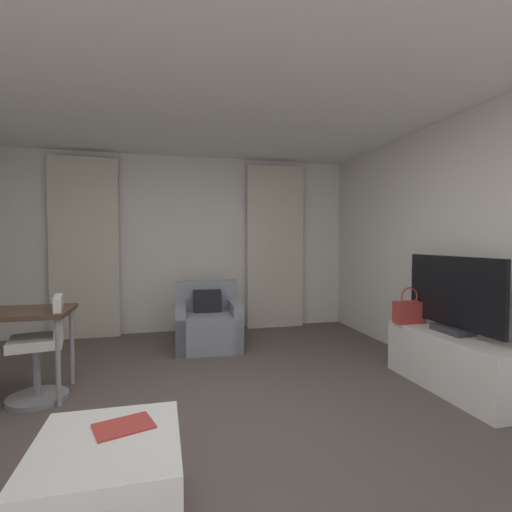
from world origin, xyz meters
The scene contains 13 objects.
ground_plane centered at (0.00, 0.00, 0.00)m, with size 12.00×12.00×0.00m, color #564C47.
wall_window centered at (0.00, 3.03, 1.30)m, with size 5.12×0.06×2.60m.
wall_right centered at (2.53, 0.00, 1.30)m, with size 0.06×6.12×2.60m.
ceiling centered at (0.00, 0.00, 2.63)m, with size 5.12×6.12×0.06m, color white.
curtain_left_panel centered at (-1.38, 2.90, 1.25)m, with size 0.90×0.06×2.50m.
curtain_right_panel centered at (1.38, 2.90, 1.25)m, with size 0.90×0.06×2.50m.
armchair centered at (0.22, 2.03, 0.29)m, with size 0.83×0.80×0.82m.
desk_chair centered at (-1.34, 0.79, 0.39)m, with size 0.48×0.48×0.88m.
coffee_table centered at (-0.60, -0.87, 0.21)m, with size 0.67×0.73×0.41m.
magazine_open centered at (-0.54, -0.76, 0.42)m, with size 0.33×0.28×0.01m.
tv_console centered at (2.23, 0.11, 0.26)m, with size 0.49×1.34×0.51m.
tv_flatscreen centered at (2.23, 0.15, 0.85)m, with size 0.20×1.12×0.70m.
handbag_primary centered at (2.10, 0.60, 0.63)m, with size 0.30×0.14×0.37m.
Camera 1 is at (-0.34, -2.73, 1.36)m, focal length 26.56 mm.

